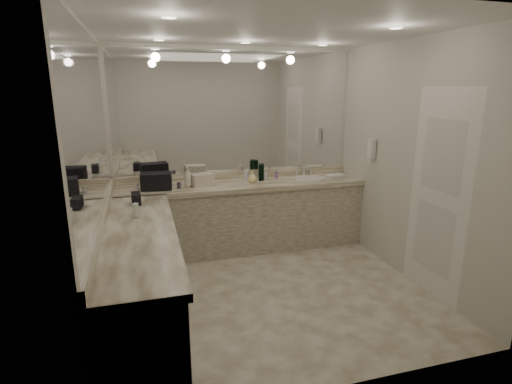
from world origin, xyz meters
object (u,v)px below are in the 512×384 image
object	(u,v)px
soap_bottle_a	(188,177)
soap_bottle_b	(197,179)
wall_phone	(372,149)
cream_cosmetic_case	(202,180)
sink	(310,179)
soap_bottle_c	(252,177)
hand_towel	(335,176)
black_toiletry_bag	(156,181)

from	to	relation	value
soap_bottle_a	soap_bottle_b	distance (m)	0.12
wall_phone	cream_cosmetic_case	world-z (taller)	wall_phone
sink	soap_bottle_a	xyz separation A→B (m)	(-1.64, -0.02, 0.13)
sink	wall_phone	bearing A→B (deg)	-39.57
sink	soap_bottle_c	world-z (taller)	soap_bottle_c
wall_phone	soap_bottle_c	xyz separation A→B (m)	(-1.42, 0.48, -0.38)
hand_towel	soap_bottle_a	xyz separation A→B (m)	(-1.99, 0.01, 0.10)
soap_bottle_b	soap_bottle_c	bearing A→B (deg)	-1.18
cream_cosmetic_case	soap_bottle_a	bearing A→B (deg)	168.46
wall_phone	soap_bottle_c	world-z (taller)	wall_phone
cream_cosmetic_case	soap_bottle_c	world-z (taller)	cream_cosmetic_case
cream_cosmetic_case	hand_towel	bearing A→B (deg)	-13.62
soap_bottle_b	soap_bottle_c	xyz separation A→B (m)	(0.72, -0.01, -0.01)
wall_phone	black_toiletry_bag	bearing A→B (deg)	170.28
hand_towel	soap_bottle_c	bearing A→B (deg)	179.45
wall_phone	hand_towel	xyz separation A→B (m)	(-0.25, 0.46, -0.43)
cream_cosmetic_case	soap_bottle_a	world-z (taller)	soap_bottle_a
black_toiletry_bag	soap_bottle_c	distance (m)	1.21
sink	wall_phone	size ratio (longest dim) A/B	1.83
sink	cream_cosmetic_case	distance (m)	1.46
cream_cosmetic_case	soap_bottle_b	xyz separation A→B (m)	(-0.07, 0.01, 0.01)
hand_towel	cream_cosmetic_case	bearing A→B (deg)	179.39
wall_phone	cream_cosmetic_case	distance (m)	2.15
black_toiletry_bag	hand_towel	world-z (taller)	black_toiletry_bag
black_toiletry_bag	soap_bottle_c	bearing A→B (deg)	1.26
black_toiletry_bag	cream_cosmetic_case	world-z (taller)	black_toiletry_bag
black_toiletry_bag	soap_bottle_b	xyz separation A→B (m)	(0.49, 0.04, -0.02)
cream_cosmetic_case	hand_towel	world-z (taller)	cream_cosmetic_case
hand_towel	soap_bottle_a	world-z (taller)	soap_bottle_a
sink	hand_towel	bearing A→B (deg)	-5.80
wall_phone	soap_bottle_c	distance (m)	1.54
cream_cosmetic_case	soap_bottle_b	size ratio (longest dim) A/B	1.58
soap_bottle_a	soap_bottle_c	size ratio (longest dim) A/B	1.63
sink	soap_bottle_a	size ratio (longest dim) A/B	1.83
sink	black_toiletry_bag	world-z (taller)	black_toiletry_bag
soap_bottle_b	wall_phone	bearing A→B (deg)	-12.95
soap_bottle_a	soap_bottle_c	xyz separation A→B (m)	(0.83, -0.00, -0.05)
black_toiletry_bag	hand_towel	bearing A→B (deg)	0.37
hand_towel	soap_bottle_c	size ratio (longest dim) A/B	1.56
sink	hand_towel	xyz separation A→B (m)	(0.36, -0.04, 0.02)
black_toiletry_bag	soap_bottle_c	xyz separation A→B (m)	(1.20, 0.03, -0.03)
wall_phone	soap_bottle_b	size ratio (longest dim) A/B	1.44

